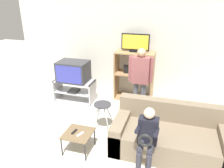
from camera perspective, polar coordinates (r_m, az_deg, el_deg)
name	(u,v)px	position (r m, az deg, el deg)	size (l,w,h in m)	color
wall_back	(130,47)	(5.74, 4.84, 9.60)	(6.40, 0.06, 2.60)	beige
tv_stand	(75,90)	(5.72, -9.68, -1.66)	(1.02, 0.47, 0.54)	#A8A8AD
television_main	(73,71)	(5.52, -10.07, 3.28)	(0.74, 0.54, 0.51)	#2D2D33
media_shelf	(134,75)	(5.61, 5.76, 2.23)	(0.97, 0.47, 1.26)	#9E7A51
television_flat	(135,43)	(5.40, 6.10, 10.54)	(0.68, 0.20, 0.43)	black
folding_stool	(103,109)	(4.35, -2.49, -6.42)	(0.44, 0.39, 0.58)	#B7B7BC
snack_table	(78,135)	(3.91, -8.81, -12.95)	(0.48, 0.48, 0.36)	brown
remote_control_black	(74,132)	(3.91, -9.83, -12.15)	(0.04, 0.14, 0.02)	black
remote_control_white	(80,134)	(3.84, -8.29, -12.85)	(0.04, 0.14, 0.02)	silver
couch	(170,136)	(4.04, 14.92, -13.11)	(1.96, 0.95, 0.80)	#756651
person_standing_adult	(140,76)	(4.75, 7.40, 2.10)	(0.53, 0.20, 1.54)	#4C4C56
person_seated_child	(147,135)	(3.42, 9.19, -13.06)	(0.33, 0.43, 1.02)	#2D2D38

